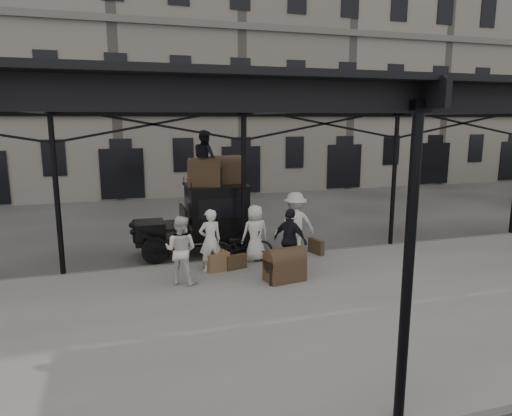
{
  "coord_description": "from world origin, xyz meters",
  "views": [
    {
      "loc": [
        -3.51,
        -10.55,
        4.19
      ],
      "look_at": [
        0.24,
        1.6,
        1.7
      ],
      "focal_mm": 32.0,
      "sensor_mm": 36.0,
      "label": 1
    }
  ],
  "objects_px": {
    "porter_left": "(210,240)",
    "taxi": "(207,216)",
    "steamer_trunk_roof_near": "(205,174)",
    "steamer_trunk_platform": "(285,267)",
    "porter_official": "(290,241)",
    "bicycle": "(242,246)"
  },
  "relations": [
    {
      "from": "bicycle",
      "to": "steamer_trunk_platform",
      "type": "relative_size",
      "value": 1.85
    },
    {
      "from": "porter_official",
      "to": "steamer_trunk_platform",
      "type": "height_order",
      "value": "porter_official"
    },
    {
      "from": "steamer_trunk_platform",
      "to": "porter_official",
      "type": "bearing_deg",
      "value": 49.16
    },
    {
      "from": "porter_left",
      "to": "taxi",
      "type": "bearing_deg",
      "value": -106.54
    },
    {
      "from": "porter_official",
      "to": "steamer_trunk_roof_near",
      "type": "height_order",
      "value": "steamer_trunk_roof_near"
    },
    {
      "from": "porter_left",
      "to": "porter_official",
      "type": "relative_size",
      "value": 0.99
    },
    {
      "from": "porter_left",
      "to": "steamer_trunk_roof_near",
      "type": "bearing_deg",
      "value": -105.35
    },
    {
      "from": "porter_official",
      "to": "bicycle",
      "type": "relative_size",
      "value": 0.96
    },
    {
      "from": "porter_left",
      "to": "steamer_trunk_roof_near",
      "type": "distance_m",
      "value": 2.53
    },
    {
      "from": "porter_official",
      "to": "steamer_trunk_platform",
      "type": "xyz_separation_m",
      "value": [
        -0.38,
        -0.6,
        -0.5
      ]
    },
    {
      "from": "steamer_trunk_roof_near",
      "to": "taxi",
      "type": "bearing_deg",
      "value": 88.24
    },
    {
      "from": "taxi",
      "to": "porter_official",
      "type": "height_order",
      "value": "taxi"
    },
    {
      "from": "taxi",
      "to": "bicycle",
      "type": "bearing_deg",
      "value": -68.06
    },
    {
      "from": "porter_left",
      "to": "steamer_trunk_roof_near",
      "type": "height_order",
      "value": "steamer_trunk_roof_near"
    },
    {
      "from": "steamer_trunk_roof_near",
      "to": "steamer_trunk_platform",
      "type": "xyz_separation_m",
      "value": [
        1.38,
        -3.27,
        -2.03
      ]
    },
    {
      "from": "taxi",
      "to": "porter_left",
      "type": "xyz_separation_m",
      "value": [
        -0.35,
        -2.24,
        -0.2
      ]
    },
    {
      "from": "porter_official",
      "to": "steamer_trunk_roof_near",
      "type": "relative_size",
      "value": 1.77
    },
    {
      "from": "steamer_trunk_platform",
      "to": "bicycle",
      "type": "bearing_deg",
      "value": 99.98
    },
    {
      "from": "taxi",
      "to": "steamer_trunk_roof_near",
      "type": "xyz_separation_m",
      "value": [
        -0.08,
        -0.25,
        1.33
      ]
    },
    {
      "from": "porter_official",
      "to": "bicycle",
      "type": "bearing_deg",
      "value": 3.52
    },
    {
      "from": "steamer_trunk_roof_near",
      "to": "steamer_trunk_platform",
      "type": "height_order",
      "value": "steamer_trunk_roof_near"
    },
    {
      "from": "porter_left",
      "to": "steamer_trunk_platform",
      "type": "height_order",
      "value": "porter_left"
    }
  ]
}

